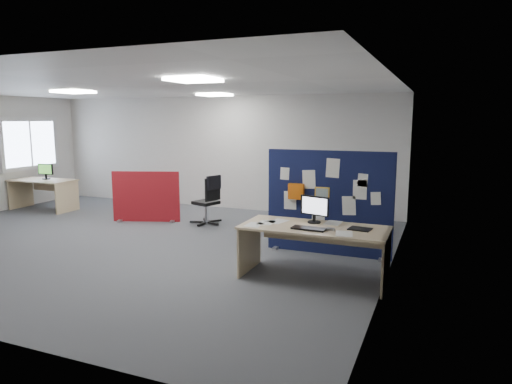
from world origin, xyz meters
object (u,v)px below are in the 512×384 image
(monitor_second, at_px, (46,171))
(second_desk, at_px, (44,187))
(monitor_main, at_px, (314,208))
(office_chair, at_px, (209,197))
(main_desk, at_px, (315,237))
(red_divider, at_px, (146,197))
(navy_divider, at_px, (328,203))

(monitor_second, bearing_deg, second_desk, -106.83)
(monitor_main, distance_m, monitor_second, 7.49)
(second_desk, relative_size, office_chair, 1.53)
(main_desk, bearing_deg, monitor_second, 162.58)
(second_desk, bearing_deg, monitor_second, 79.01)
(main_desk, height_order, monitor_main, monitor_main)
(red_divider, relative_size, monitor_second, 3.37)
(monitor_second, bearing_deg, red_divider, -10.15)
(office_chair, bearing_deg, second_desk, -160.86)
(monitor_main, xyz_separation_m, office_chair, (-2.78, 2.12, -0.37))
(monitor_second, bearing_deg, main_desk, -23.26)
(red_divider, bearing_deg, monitor_second, 156.57)
(second_desk, bearing_deg, office_chair, 1.07)
(navy_divider, bearing_deg, monitor_main, -87.01)
(second_desk, xyz_separation_m, office_chair, (4.42, 0.08, 0.03))
(navy_divider, distance_m, second_desk, 7.22)
(second_desk, height_order, monitor_second, monitor_second)
(navy_divider, height_order, red_divider, navy_divider)
(main_desk, relative_size, red_divider, 1.44)
(monitor_main, height_order, office_chair, monitor_main)
(monitor_main, relative_size, monitor_second, 1.04)
(monitor_second, height_order, office_chair, monitor_second)
(second_desk, bearing_deg, navy_divider, -8.18)
(red_divider, xyz_separation_m, office_chair, (1.38, 0.25, 0.05))
(navy_divider, relative_size, monitor_main, 4.79)
(monitor_second, bearing_deg, monitor_main, -22.16)
(main_desk, height_order, monitor_second, monitor_second)
(monitor_main, xyz_separation_m, red_divider, (-4.16, 1.87, -0.42))
(main_desk, distance_m, monitor_second, 7.60)
(monitor_main, distance_m, second_desk, 7.49)
(red_divider, xyz_separation_m, monitor_second, (-3.03, 0.23, 0.41))
(navy_divider, distance_m, office_chair, 2.95)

